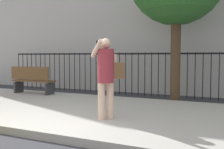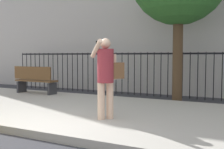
{
  "view_description": "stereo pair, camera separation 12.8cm",
  "coord_description": "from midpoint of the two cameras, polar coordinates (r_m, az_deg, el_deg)",
  "views": [
    {
      "loc": [
        3.35,
        -3.65,
        1.46
      ],
      "look_at": [
        0.81,
        1.67,
        1.06
      ],
      "focal_mm": 43.81,
      "sensor_mm": 36.0,
      "label": 1
    },
    {
      "loc": [
        3.46,
        -3.6,
        1.46
      ],
      "look_at": [
        0.81,
        1.67,
        1.06
      ],
      "focal_mm": 43.81,
      "sensor_mm": 36.0,
      "label": 2
    }
  ],
  "objects": [
    {
      "name": "sidewalk",
      "position": [
        6.89,
        -3.52,
        -7.76
      ],
      "size": [
        28.0,
        4.4,
        0.15
      ],
      "primitive_type": "cube",
      "color": "#B2ADA3",
      "rests_on": "ground"
    },
    {
      "name": "street_bench",
      "position": [
        9.9,
        -15.48,
        -0.98
      ],
      "size": [
        1.6,
        0.45,
        0.95
      ],
      "color": "brown",
      "rests_on": "sidewalk"
    },
    {
      "name": "ground_plane",
      "position": [
        5.19,
        -16.18,
        -12.67
      ],
      "size": [
        60.0,
        60.0,
        0.0
      ],
      "primitive_type": "plane",
      "color": "#333338"
    },
    {
      "name": "iron_fence",
      "position": [
        10.13,
        7.07,
        1.34
      ],
      "size": [
        12.03,
        0.04,
        1.6
      ],
      "color": "black",
      "rests_on": "ground"
    },
    {
      "name": "pedestrian_on_phone",
      "position": [
        5.65,
        -0.47,
        0.44
      ],
      "size": [
        0.66,
        0.71,
        1.68
      ],
      "color": "beige",
      "rests_on": "sidewalk"
    }
  ]
}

